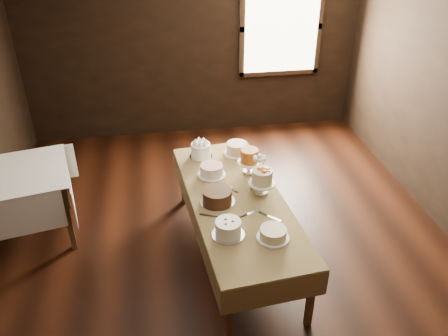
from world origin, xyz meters
TOP-DOWN VIEW (x-y plane):
  - floor at (0.00, 0.00)m, footprint 5.00×6.00m
  - wall_back at (0.00, 3.00)m, footprint 5.00×0.02m
  - window at (1.30, 2.94)m, footprint 1.10×0.05m
  - display_table at (0.10, -0.01)m, footprint 1.11×2.38m
  - side_table at (-2.09, 0.66)m, footprint 1.15×1.15m
  - cake_meringue at (-0.16, 0.87)m, footprint 0.27×0.27m
  - cake_speckled at (0.26, 0.88)m, footprint 0.32×0.32m
  - cake_lattice at (-0.09, 0.46)m, footprint 0.30×0.30m
  - cake_caramel at (0.32, 0.47)m, footprint 0.26×0.26m
  - cake_chocolate at (-0.10, -0.03)m, footprint 0.36×0.36m
  - cake_flowers at (0.36, 0.06)m, footprint 0.28×0.28m
  - cake_swirl at (-0.08, -0.55)m, footprint 0.29×0.29m
  - cake_cream at (0.30, -0.65)m, footprint 0.29×0.29m
  - cake_server_a at (0.21, -0.26)m, footprint 0.23×0.12m
  - cake_server_b at (0.38, -0.38)m, footprint 0.19×0.19m
  - cake_server_c at (0.04, 0.23)m, footprint 0.14×0.22m
  - cake_server_d at (0.36, 0.26)m, footprint 0.16×0.21m
  - cake_server_e at (-0.15, -0.28)m, footprint 0.23×0.12m
  - flower_vase at (0.36, 0.19)m, footprint 0.14×0.14m
  - flower_bouquet at (0.36, 0.19)m, footprint 0.14×0.14m

SIDE VIEW (x-z plane):
  - floor at x=0.00m, z-range -0.01..0.01m
  - display_table at x=0.10m, z-range 0.30..1.02m
  - cake_server_a at x=0.21m, z-range 0.71..0.72m
  - cake_server_b at x=0.38m, z-range 0.71..0.72m
  - cake_server_c at x=0.04m, z-range 0.71..0.72m
  - cake_server_d at x=0.36m, z-range 0.71..0.72m
  - cake_server_e at x=-0.15m, z-range 0.71..0.72m
  - side_table at x=-2.09m, z-range 0.31..1.14m
  - cake_cream at x=0.30m, z-range 0.71..0.81m
  - cake_lattice at x=-0.09m, z-range 0.71..0.82m
  - cake_chocolate at x=-0.10m, z-range 0.71..0.84m
  - cake_speckled at x=0.26m, z-range 0.71..0.85m
  - flower_vase at x=0.36m, z-range 0.71..0.85m
  - cake_swirl at x=-0.08m, z-range 0.71..0.86m
  - cake_meringue at x=-0.16m, z-range 0.71..0.88m
  - cake_flowers at x=0.36m, z-range 0.69..0.97m
  - cake_caramel at x=0.32m, z-range 0.69..0.98m
  - flower_bouquet at x=0.36m, z-range 0.87..1.07m
  - wall_back at x=0.00m, z-range 0.00..2.80m
  - window at x=1.30m, z-range 0.95..2.25m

